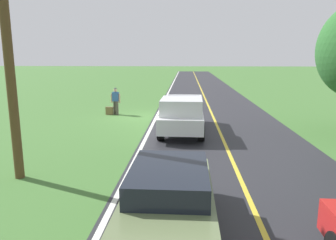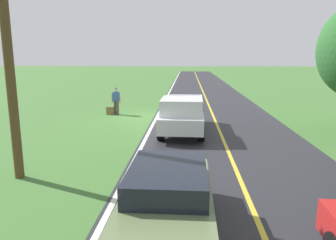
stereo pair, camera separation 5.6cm
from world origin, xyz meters
name	(u,v)px [view 2 (the right image)]	position (x,y,z in m)	size (l,w,h in m)	color
ground_plane	(141,117)	(0.00, 0.00, 0.00)	(200.00, 200.00, 0.00)	#427033
road_surface	(214,117)	(-4.50, 0.00, 0.00)	(7.41, 120.00, 0.00)	#28282D
lane_edge_line	(157,117)	(-0.98, 0.00, 0.01)	(0.16, 117.60, 0.00)	silver
lane_centre_line	(214,117)	(-4.50, 0.00, 0.01)	(0.14, 117.60, 0.00)	gold
hitchhiker_walking	(116,99)	(1.69, -0.67, 0.98)	(0.62, 0.52, 1.75)	#4C473D
suitcase_carried	(110,111)	(2.12, -0.61, 0.25)	(0.20, 0.46, 0.50)	brown
pickup_truck_passing	(182,114)	(-2.63, 4.13, 0.97)	(2.19, 5.44, 1.82)	silver
sedan_ahead_same_lane	(167,199)	(-2.47, 13.16, 0.75)	(1.97, 4.42, 1.41)	#66754C
utility_pole_roadside	(7,44)	(2.33, 10.30, 4.04)	(0.28, 0.28, 8.08)	brown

